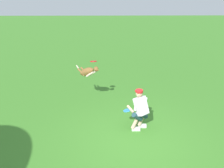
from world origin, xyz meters
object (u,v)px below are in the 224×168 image
object	(u,v)px
dog	(88,72)
frisbee_flying	(93,61)
person	(140,109)
frisbee_held	(127,110)

from	to	relation	value
dog	frisbee_flying	size ratio (longest dim) A/B	3.89
person	frisbee_held	bearing A→B (deg)	38.35
frisbee_flying	person	bearing A→B (deg)	129.58
person	dog	xyz separation A→B (m)	(1.69, -1.99, 0.51)
person	dog	bearing A→B (deg)	0.92
dog	frisbee_flying	xyz separation A→B (m)	(-0.22, 0.21, 0.45)
person	dog	world-z (taller)	dog
frisbee_flying	frisbee_held	world-z (taller)	frisbee_flying
frisbee_held	person	bearing A→B (deg)	167.81
frisbee_flying	dog	bearing A→B (deg)	-43.70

